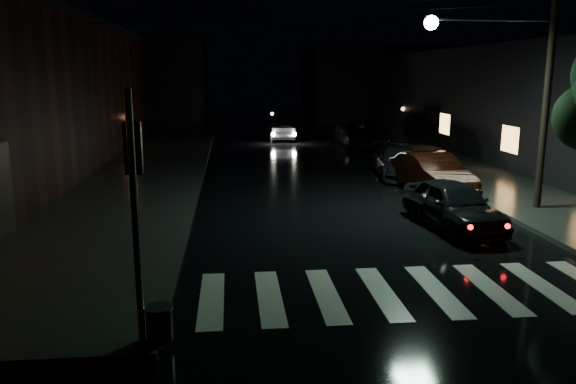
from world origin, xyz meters
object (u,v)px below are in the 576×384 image
object	(u,v)px
parked_car_b	(432,174)
oncoming_car	(284,129)
parked_car_d	(362,133)
parked_car_c	(398,161)
parked_car_a	(453,205)

from	to	relation	value
parked_car_b	oncoming_car	size ratio (longest dim) A/B	1.04
oncoming_car	parked_car_b	bearing A→B (deg)	107.87
parked_car_b	oncoming_car	distance (m)	18.88
parked_car_b	parked_car_d	size ratio (longest dim) A/B	0.80
parked_car_c	oncoming_car	distance (m)	15.29
parked_car_b	oncoming_car	bearing A→B (deg)	96.19
parked_car_a	parked_car_b	bearing A→B (deg)	70.12
parked_car_a	parked_car_c	bearing A→B (deg)	77.14
parked_car_d	parked_car_b	bearing A→B (deg)	-90.82
parked_car_c	parked_car_d	xyz separation A→B (m)	(0.88, 10.72, 0.13)
parked_car_a	parked_car_d	bearing A→B (deg)	77.80
parked_car_c	parked_car_d	size ratio (longest dim) A/B	0.81
parked_car_b	parked_car_c	bearing A→B (deg)	87.84
parked_car_a	oncoming_car	size ratio (longest dim) A/B	0.93
parked_car_a	parked_car_c	size ratio (longest dim) A/B	0.89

